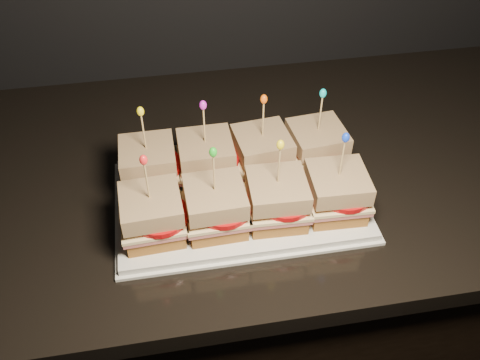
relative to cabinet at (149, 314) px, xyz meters
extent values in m
cube|color=black|center=(0.00, 0.00, 0.00)|extent=(2.36, 0.66, 0.84)
cube|color=black|center=(0.00, 0.00, 0.44)|extent=(2.40, 0.70, 0.04)
cube|color=silver|center=(0.21, -0.11, 0.46)|extent=(0.42, 0.26, 0.02)
cube|color=silver|center=(0.21, -0.11, 0.46)|extent=(0.43, 0.27, 0.01)
cube|color=brown|center=(0.06, -0.04, 0.49)|extent=(0.09, 0.09, 0.03)
cube|color=#B65B55|center=(0.06, -0.04, 0.50)|extent=(0.10, 0.10, 0.01)
cube|color=#F7DB98|center=(0.06, -0.04, 0.51)|extent=(0.10, 0.10, 0.01)
cylinder|color=#B10B0D|center=(0.07, -0.05, 0.52)|extent=(0.09, 0.09, 0.01)
cube|color=#5F2F11|center=(0.06, -0.04, 0.54)|extent=(0.09, 0.09, 0.03)
cylinder|color=tan|center=(0.06, -0.04, 0.58)|extent=(0.00, 0.00, 0.09)
ellipsoid|color=yellow|center=(0.06, -0.04, 0.63)|extent=(0.01, 0.01, 0.02)
cube|color=brown|center=(0.16, -0.04, 0.49)|extent=(0.09, 0.09, 0.03)
cube|color=#B65B55|center=(0.16, -0.04, 0.50)|extent=(0.10, 0.10, 0.01)
cube|color=#F7DB98|center=(0.16, -0.04, 0.51)|extent=(0.10, 0.10, 0.01)
cylinder|color=#B10B0D|center=(0.17, -0.05, 0.52)|extent=(0.09, 0.09, 0.01)
cube|color=#5F2F11|center=(0.16, -0.04, 0.54)|extent=(0.09, 0.09, 0.03)
cylinder|color=tan|center=(0.16, -0.04, 0.58)|extent=(0.00, 0.00, 0.09)
ellipsoid|color=#D021D4|center=(0.16, -0.04, 0.63)|extent=(0.01, 0.01, 0.02)
cube|color=brown|center=(0.26, -0.04, 0.49)|extent=(0.10, 0.10, 0.03)
cube|color=#B65B55|center=(0.26, -0.04, 0.50)|extent=(0.11, 0.11, 0.01)
cube|color=#F7DB98|center=(0.26, -0.04, 0.51)|extent=(0.11, 0.11, 0.01)
cylinder|color=#B10B0D|center=(0.27, -0.05, 0.52)|extent=(0.09, 0.09, 0.01)
cube|color=#5F2F11|center=(0.26, -0.04, 0.54)|extent=(0.10, 0.10, 0.03)
cylinder|color=tan|center=(0.26, -0.04, 0.58)|extent=(0.00, 0.00, 0.09)
ellipsoid|color=#F35D0E|center=(0.26, -0.04, 0.63)|extent=(0.01, 0.01, 0.02)
cube|color=brown|center=(0.36, -0.04, 0.49)|extent=(0.10, 0.10, 0.03)
cube|color=#B65B55|center=(0.36, -0.04, 0.50)|extent=(0.11, 0.11, 0.01)
cube|color=#F7DB98|center=(0.36, -0.04, 0.51)|extent=(0.11, 0.11, 0.01)
cylinder|color=#B10B0D|center=(0.37, -0.05, 0.52)|extent=(0.09, 0.09, 0.01)
cube|color=#5F2F11|center=(0.36, -0.04, 0.54)|extent=(0.10, 0.10, 0.03)
cylinder|color=tan|center=(0.36, -0.04, 0.58)|extent=(0.00, 0.00, 0.09)
ellipsoid|color=#0CB6BF|center=(0.36, -0.04, 0.63)|extent=(0.01, 0.01, 0.02)
cube|color=brown|center=(0.06, -0.17, 0.49)|extent=(0.10, 0.10, 0.03)
cube|color=#B65B55|center=(0.06, -0.17, 0.50)|extent=(0.10, 0.10, 0.01)
cube|color=#F7DB98|center=(0.06, -0.17, 0.51)|extent=(0.11, 0.10, 0.01)
cylinder|color=#B10B0D|center=(0.07, -0.17, 0.52)|extent=(0.09, 0.09, 0.01)
cube|color=#5F2F11|center=(0.06, -0.17, 0.54)|extent=(0.10, 0.10, 0.03)
cylinder|color=tan|center=(0.06, -0.17, 0.58)|extent=(0.00, 0.00, 0.09)
ellipsoid|color=red|center=(0.06, -0.17, 0.63)|extent=(0.01, 0.01, 0.02)
cube|color=brown|center=(0.16, -0.17, 0.49)|extent=(0.09, 0.09, 0.03)
cube|color=#B65B55|center=(0.16, -0.17, 0.50)|extent=(0.10, 0.10, 0.01)
cube|color=#F7DB98|center=(0.16, -0.17, 0.51)|extent=(0.10, 0.10, 0.01)
cylinder|color=#B10B0D|center=(0.17, -0.17, 0.52)|extent=(0.09, 0.09, 0.01)
cube|color=#5F2F11|center=(0.16, -0.17, 0.54)|extent=(0.10, 0.10, 0.03)
cylinder|color=tan|center=(0.16, -0.17, 0.58)|extent=(0.00, 0.00, 0.09)
ellipsoid|color=green|center=(0.16, -0.17, 0.63)|extent=(0.01, 0.01, 0.02)
cube|color=brown|center=(0.26, -0.17, 0.49)|extent=(0.09, 0.09, 0.03)
cube|color=#B65B55|center=(0.26, -0.17, 0.50)|extent=(0.10, 0.10, 0.01)
cube|color=#F7DB98|center=(0.26, -0.17, 0.51)|extent=(0.11, 0.10, 0.01)
cylinder|color=#B10B0D|center=(0.27, -0.17, 0.52)|extent=(0.09, 0.09, 0.01)
cube|color=#5F2F11|center=(0.26, -0.17, 0.54)|extent=(0.10, 0.10, 0.03)
cylinder|color=tan|center=(0.26, -0.17, 0.58)|extent=(0.00, 0.00, 0.09)
ellipsoid|color=yellow|center=(0.26, -0.17, 0.63)|extent=(0.01, 0.01, 0.02)
cube|color=brown|center=(0.36, -0.17, 0.49)|extent=(0.09, 0.09, 0.03)
cube|color=#B65B55|center=(0.36, -0.17, 0.50)|extent=(0.10, 0.10, 0.01)
cube|color=#F7DB98|center=(0.36, -0.17, 0.51)|extent=(0.11, 0.10, 0.01)
cylinder|color=#B10B0D|center=(0.37, -0.17, 0.52)|extent=(0.09, 0.09, 0.01)
cube|color=#5F2F11|center=(0.36, -0.17, 0.54)|extent=(0.10, 0.10, 0.03)
cylinder|color=tan|center=(0.36, -0.17, 0.58)|extent=(0.00, 0.00, 0.09)
ellipsoid|color=blue|center=(0.36, -0.17, 0.63)|extent=(0.01, 0.01, 0.02)
camera|label=1|loc=(0.09, -0.76, 1.12)|focal=40.00mm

